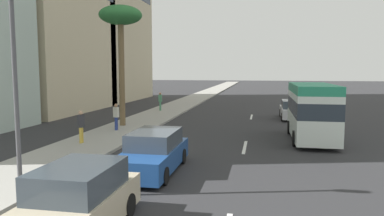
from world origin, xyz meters
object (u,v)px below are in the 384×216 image
at_px(car_lead, 154,153).
at_px(street_lamp, 16,46).
at_px(pedestrian_mid_block, 81,125).
at_px(minibus_second, 312,110).
at_px(car_fourth, 76,203).
at_px(car_third, 292,110).
at_px(pedestrian_near_lamp, 160,100).
at_px(pedestrian_by_tree, 116,115).
at_px(palm_tree, 121,20).

height_order(car_lead, street_lamp, street_lamp).
xyz_separation_m(car_lead, pedestrian_mid_block, (4.01, 5.16, 0.34)).
relative_size(car_lead, minibus_second, 0.74).
distance_m(minibus_second, car_fourth, 15.29).
bearing_deg(car_fourth, pedestrian_mid_block, -153.10).
xyz_separation_m(minibus_second, car_third, (9.14, 0.34, -1.01)).
distance_m(car_third, car_fourth, 23.62).
bearing_deg(pedestrian_near_lamp, pedestrian_by_tree, 82.09).
distance_m(pedestrian_near_lamp, pedestrian_by_tree, 11.32).
xyz_separation_m(car_lead, pedestrian_by_tree, (8.27, 4.96, 0.33)).
xyz_separation_m(car_fourth, pedestrian_mid_block, (9.69, 4.92, 0.30)).
height_order(minibus_second, pedestrian_mid_block, minibus_second).
relative_size(car_lead, car_fourth, 1.10).
xyz_separation_m(minibus_second, street_lamp, (-11.41, 10.07, 2.95)).
xyz_separation_m(car_fourth, pedestrian_near_lamp, (25.27, 4.99, 0.30)).
distance_m(pedestrian_mid_block, street_lamp, 8.66).
height_order(car_third, palm_tree, palm_tree).
height_order(car_third, street_lamp, street_lamp).
relative_size(pedestrian_near_lamp, pedestrian_by_tree, 1.01).
bearing_deg(pedestrian_mid_block, pedestrian_near_lamp, 26.40).
relative_size(car_third, pedestrian_by_tree, 2.76).
xyz_separation_m(car_fourth, palm_tree, (15.93, 5.07, 6.49)).
height_order(pedestrian_by_tree, street_lamp, street_lamp).
relative_size(minibus_second, street_lamp, 0.87).
relative_size(car_fourth, pedestrian_mid_block, 2.53).
bearing_deg(pedestrian_by_tree, pedestrian_near_lamp, -67.43).
bearing_deg(car_third, car_fourth, 163.23).
relative_size(car_lead, pedestrian_near_lamp, 2.79).
xyz_separation_m(car_lead, car_third, (16.93, -6.58, -0.03)).
distance_m(pedestrian_mid_block, pedestrian_by_tree, 4.26).
bearing_deg(pedestrian_by_tree, pedestrian_mid_block, 108.58).
height_order(pedestrian_near_lamp, street_lamp, street_lamp).
bearing_deg(minibus_second, palm_tree, 78.67).
distance_m(palm_tree, street_lamp, 14.26).
bearing_deg(palm_tree, street_lamp, -171.15).
distance_m(minibus_second, pedestrian_by_tree, 11.91).
bearing_deg(pedestrian_near_lamp, car_fourth, 91.90).
height_order(car_lead, car_fourth, car_fourth).
bearing_deg(pedestrian_mid_block, car_fourth, -126.96).
height_order(pedestrian_near_lamp, pedestrian_by_tree, pedestrian_near_lamp).
xyz_separation_m(pedestrian_near_lamp, street_lamp, (-23.20, -2.07, 3.60)).
bearing_deg(car_third, car_lead, 158.78).
bearing_deg(minibus_second, pedestrian_mid_block, 107.39).
bearing_deg(street_lamp, palm_tree, 8.85).
relative_size(pedestrian_mid_block, street_lamp, 0.23).
distance_m(car_fourth, palm_tree, 17.93).
height_order(minibus_second, car_third, minibus_second).
bearing_deg(pedestrian_by_tree, street_lamp, 119.87).
xyz_separation_m(car_third, pedestrian_by_tree, (-8.66, 11.53, 0.35)).
height_order(car_lead, pedestrian_by_tree, pedestrian_by_tree).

